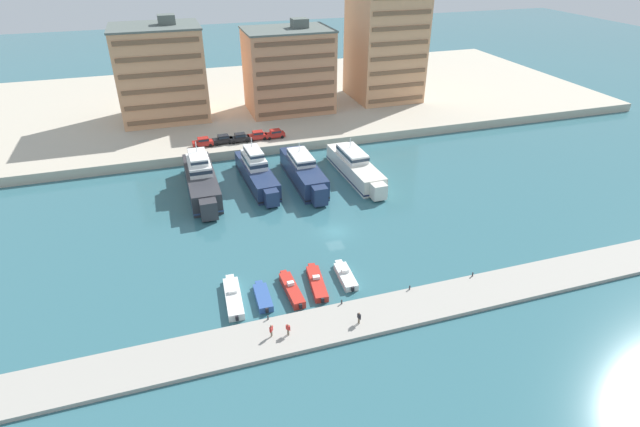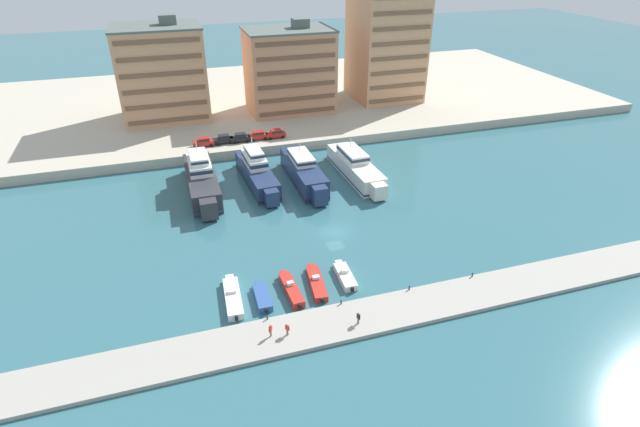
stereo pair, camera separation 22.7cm
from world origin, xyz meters
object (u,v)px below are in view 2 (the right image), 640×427
yacht_ivory_center_left (356,167)px  pedestrian_far_side (358,317)px  yacht_navy_mid_left (304,172)px  motorboat_white_far_left (233,297)px  motorboat_red_mid_left (291,289)px  yacht_navy_left (257,172)px  car_red_far_left (204,142)px  car_black_left (223,139)px  pedestrian_mid_deck (287,328)px  car_red_center_left (258,135)px  pedestrian_near_edge (271,330)px  motorboat_red_center_left (316,283)px  yacht_charcoal_far_left (202,179)px  motorboat_blue_left (262,297)px  motorboat_white_center (345,276)px  car_red_center (276,133)px  car_black_mid_left (240,137)px

yacht_ivory_center_left → pedestrian_far_side: (-14.35, -38.02, -0.42)m
yacht_navy_mid_left → yacht_ivory_center_left: (9.84, -0.25, -0.21)m
motorboat_white_far_left → motorboat_red_mid_left: motorboat_red_mid_left is taller
yacht_navy_left → car_red_far_left: 17.70m
motorboat_white_far_left → car_black_left: bearing=83.1°
yacht_navy_mid_left → pedestrian_mid_deck: (-12.68, -37.59, -0.64)m
pedestrian_far_side → motorboat_white_far_left: bearing=145.0°
motorboat_white_far_left → car_red_center_left: (12.93, 47.84, 2.40)m
yacht_ivory_center_left → car_red_center_left: (-14.38, 18.89, 1.02)m
yacht_navy_mid_left → pedestrian_near_edge: bearing=-111.3°
motorboat_red_center_left → car_red_far_left: 48.66m
yacht_charcoal_far_left → motorboat_blue_left: (3.85, -32.02, -1.97)m
motorboat_red_mid_left → motorboat_red_center_left: bearing=7.5°
motorboat_white_far_left → pedestrian_near_edge: size_ratio=5.25×
yacht_navy_left → yacht_ivory_center_left: 18.09m
pedestrian_far_side → pedestrian_mid_deck: bearing=175.2°
yacht_navy_mid_left → motorboat_red_mid_left: bearing=-108.9°
motorboat_blue_left → motorboat_red_mid_left: (3.74, 0.24, 0.09)m
motorboat_white_far_left → motorboat_white_center: (14.68, -0.02, -0.03)m
motorboat_red_center_left → pedestrian_near_edge: bearing=-134.6°
motorboat_white_center → pedestrian_mid_deck: pedestrian_mid_deck is taller
car_black_left → pedestrian_mid_deck: car_black_left is taller
yacht_navy_mid_left → yacht_ivory_center_left: yacht_navy_mid_left is taller
yacht_ivory_center_left → car_red_center: bearing=119.7°
yacht_navy_mid_left → car_black_left: (-11.67, 18.59, 0.81)m
motorboat_blue_left → motorboat_white_center: size_ratio=0.91×
car_red_center_left → car_red_center: size_ratio=0.98×
yacht_ivory_center_left → motorboat_white_center: 31.64m
yacht_charcoal_far_left → car_black_left: 17.83m
motorboat_red_mid_left → car_black_mid_left: 48.48m
motorboat_white_far_left → motorboat_red_mid_left: size_ratio=1.14×
yacht_navy_left → car_red_center: size_ratio=4.78×
motorboat_white_far_left → pedestrian_near_edge: pedestrian_near_edge is taller
yacht_charcoal_far_left → car_black_left: (6.17, 16.73, 0.49)m
yacht_navy_mid_left → car_red_far_left: 24.13m
car_black_left → pedestrian_mid_deck: 56.20m
motorboat_red_mid_left → car_red_center: car_red_center is taller
motorboat_white_far_left → motorboat_blue_left: size_ratio=1.45×
yacht_navy_mid_left → motorboat_blue_left: yacht_navy_mid_left is taller
yacht_navy_left → car_red_center_left: bearing=77.8°
motorboat_blue_left → car_black_left: size_ratio=1.41×
yacht_charcoal_far_left → motorboat_red_mid_left: (7.59, -31.78, -1.88)m
yacht_charcoal_far_left → yacht_navy_left: 9.79m
pedestrian_mid_deck → motorboat_red_center_left: bearing=54.1°
yacht_navy_left → yacht_ivory_center_left: yacht_navy_left is taller
motorboat_red_center_left → motorboat_white_center: size_ratio=1.20×
car_red_far_left → pedestrian_far_side: 57.69m
motorboat_red_center_left → motorboat_white_center: (4.00, 0.24, 0.02)m
pedestrian_far_side → motorboat_white_center: bearing=79.3°
yacht_ivory_center_left → yacht_navy_left: bearing=171.7°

